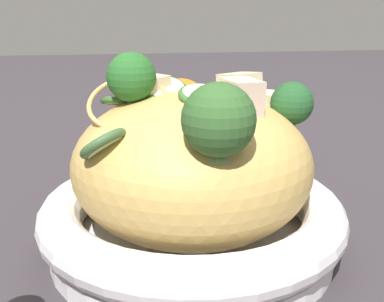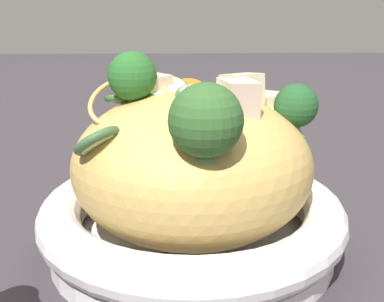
# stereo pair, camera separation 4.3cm
# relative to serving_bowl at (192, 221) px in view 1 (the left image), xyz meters

# --- Properties ---
(ground_plane) EXTENTS (3.00, 3.00, 0.00)m
(ground_plane) POSITION_rel_serving_bowl_xyz_m (0.00, 0.00, -0.03)
(ground_plane) COLOR #342F33
(serving_bowl) EXTENTS (0.26, 0.26, 0.05)m
(serving_bowl) POSITION_rel_serving_bowl_xyz_m (0.00, 0.00, 0.00)
(serving_bowl) COLOR white
(serving_bowl) RESTS_ON ground_plane
(noodle_heap) EXTENTS (0.20, 0.20, 0.14)m
(noodle_heap) POSITION_rel_serving_bowl_xyz_m (0.00, -0.00, 0.05)
(noodle_heap) COLOR tan
(noodle_heap) RESTS_ON serving_bowl
(broccoli_florets) EXTENTS (0.15, 0.19, 0.07)m
(broccoli_florets) POSITION_rel_serving_bowl_xyz_m (0.04, 0.01, 0.11)
(broccoli_florets) COLOR #8EB973
(broccoli_florets) RESTS_ON serving_bowl
(carrot_coins) EXTENTS (0.09, 0.09, 0.04)m
(carrot_coins) POSITION_rel_serving_bowl_xyz_m (-0.03, 0.03, 0.11)
(carrot_coins) COLOR orange
(carrot_coins) RESTS_ON serving_bowl
(zucchini_slices) EXTENTS (0.12, 0.12, 0.05)m
(zucchini_slices) POSITION_rel_serving_bowl_xyz_m (0.01, -0.04, 0.10)
(zucchini_slices) COLOR beige
(zucchini_slices) RESTS_ON serving_bowl
(chicken_chunks) EXTENTS (0.10, 0.14, 0.05)m
(chicken_chunks) POSITION_rel_serving_bowl_xyz_m (-0.01, 0.03, 0.11)
(chicken_chunks) COLOR beige
(chicken_chunks) RESTS_ON serving_bowl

